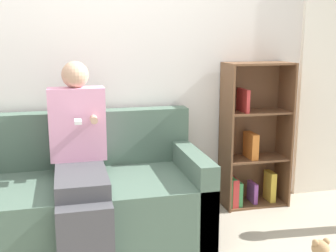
{
  "coord_description": "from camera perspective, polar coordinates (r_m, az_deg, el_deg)",
  "views": [
    {
      "loc": [
        -0.29,
        -2.47,
        1.49
      ],
      "look_at": [
        0.47,
        0.61,
        0.82
      ],
      "focal_mm": 45.0,
      "sensor_mm": 36.0,
      "label": 1
    }
  ],
  "objects": [
    {
      "name": "couch",
      "position": [
        3.26,
        -14.86,
        -9.89
      ],
      "size": [
        2.18,
        0.92,
        0.91
      ],
      "color": "#4C6656",
      "rests_on": "ground_plane"
    },
    {
      "name": "back_wall",
      "position": [
        3.54,
        -9.29,
        8.29
      ],
      "size": [
        10.0,
        0.06,
        2.55
      ],
      "color": "silver",
      "rests_on": "ground_plane"
    },
    {
      "name": "bookshelf",
      "position": [
        3.84,
        11.08,
        -2.67
      ],
      "size": [
        0.58,
        0.31,
        1.28
      ],
      "color": "brown",
      "rests_on": "ground_plane"
    },
    {
      "name": "adult_seated",
      "position": [
        3.05,
        -11.87,
        -3.86
      ],
      "size": [
        0.41,
        0.86,
        1.32
      ],
      "color": "#47474C",
      "rests_on": "ground_plane"
    }
  ]
}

